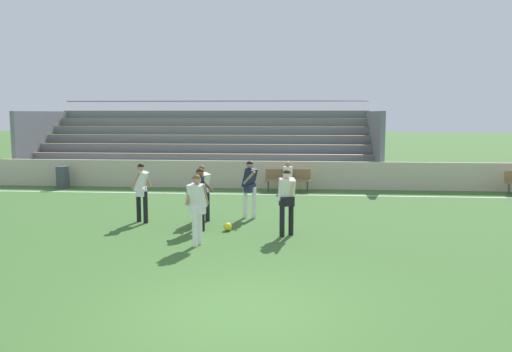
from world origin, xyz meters
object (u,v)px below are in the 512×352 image
bleacher_stand (204,143)px  spectator_seated (288,174)px  player_white_dropping_back (197,203)px  player_white_challenging (142,187)px  player_white_wide_right (287,196)px  player_dark_overlapping (200,193)px  bench_near_wall_gap (288,178)px  player_white_on_ball (202,188)px  trash_bin (63,177)px  soccer_ball (228,227)px  player_dark_deep_cover (250,184)px

bleacher_stand → spectator_seated: bleacher_stand is taller
spectator_seated → player_white_dropping_back: bearing=-102.4°
player_white_challenging → player_white_wide_right: bearing=-17.4°
player_dark_overlapping → bench_near_wall_gap: bearing=73.3°
spectator_seated → player_dark_overlapping: 7.37m
bleacher_stand → player_white_on_ball: 10.54m
trash_bin → spectator_seated: size_ratio=0.76×
spectator_seated → player_white_challenging: bearing=-122.8°
player_white_on_ball → soccer_ball: player_white_on_ball is taller
bleacher_stand → player_dark_overlapping: bearing=-80.0°
player_white_on_ball → player_dark_deep_cover: 1.45m
player_dark_overlapping → player_dark_deep_cover: player_dark_deep_cover is taller
player_white_dropping_back → player_white_wide_right: player_white_wide_right is taller
trash_bin → player_dark_deep_cover: player_dark_deep_cover is taller
spectator_seated → soccer_ball: 7.25m
trash_bin → player_dark_deep_cover: (8.41, -5.58, 0.56)m
player_dark_deep_cover → player_white_wide_right: size_ratio=1.00×
player_dark_deep_cover → trash_bin: bearing=146.4°
player_white_wide_right → player_dark_overlapping: bearing=168.2°
player_white_dropping_back → player_white_challenging: (-2.10, 2.46, 0.01)m
player_dark_deep_cover → soccer_ball: bearing=-103.2°
player_white_on_ball → soccer_ball: 1.73m
spectator_seated → player_white_wide_right: player_white_wide_right is taller
trash_bin → player_white_dropping_back: player_white_dropping_back is taller
player_dark_deep_cover → soccer_ball: size_ratio=7.77×
player_white_dropping_back → player_dark_deep_cover: bearing=74.8°
player_dark_deep_cover → player_white_challenging: size_ratio=1.01×
bench_near_wall_gap → player_white_dropping_back: 9.01m
trash_bin → player_white_on_ball: player_white_on_ball is taller
player_white_dropping_back → soccer_ball: (0.50, 1.58, -0.90)m
player_dark_deep_cover → player_white_challenging: 3.14m
bench_near_wall_gap → player_white_challenging: bearing=-122.3°
spectator_seated → player_white_challenging: size_ratio=0.71×
player_dark_overlapping → soccer_ball: size_ratio=7.56×
trash_bin → player_white_wide_right: 12.35m
bleacher_stand → player_white_wide_right: bearing=-70.1°
player_dark_overlapping → player_white_dropping_back: bearing=-81.4°
spectator_seated → player_white_dropping_back: player_white_dropping_back is taller
bench_near_wall_gap → player_white_dropping_back: player_white_dropping_back is taller
player_dark_deep_cover → player_white_challenging: player_dark_deep_cover is taller
bleacher_stand → player_white_on_ball: bleacher_stand is taller
bench_near_wall_gap → player_white_wide_right: (0.17, -7.64, 0.47)m
player_dark_overlapping → player_white_on_ball: bearing=98.4°
spectator_seated → player_white_dropping_back: (-1.90, -8.67, 0.31)m
trash_bin → spectator_seated: 9.41m
bench_near_wall_gap → player_white_on_ball: 6.45m
player_white_wide_right → bench_near_wall_gap: bearing=91.3°
player_dark_overlapping → player_white_wide_right: 2.37m
spectator_seated → player_dark_deep_cover: bearing=-100.6°
player_dark_overlapping → player_white_challenging: player_white_challenging is taller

